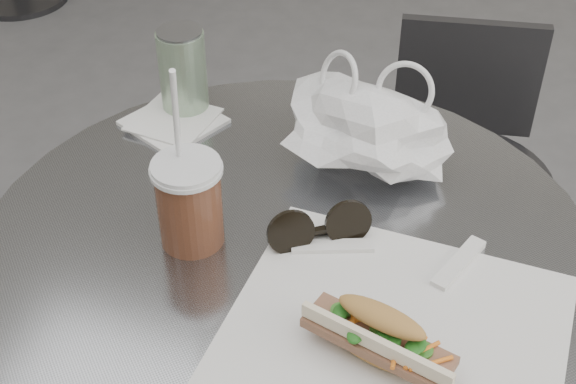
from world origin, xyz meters
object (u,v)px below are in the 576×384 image
(banh_mi, at_px, (379,336))
(sunglasses, at_px, (319,229))
(drink_can, at_px, (183,72))
(iced_coffee, at_px, (189,201))
(chair_far, at_px, (452,215))

(banh_mi, relative_size, sunglasses, 1.74)
(banh_mi, xyz_separation_m, drink_can, (-0.38, 0.37, 0.03))
(iced_coffee, bearing_deg, drink_can, 115.55)
(iced_coffee, xyz_separation_m, sunglasses, (0.15, 0.04, -0.04))
(banh_mi, height_order, sunglasses, banh_mi)
(sunglasses, relative_size, drink_can, 0.91)
(banh_mi, relative_size, iced_coffee, 0.85)
(chair_far, height_order, drink_can, drink_can)
(chair_far, relative_size, banh_mi, 3.29)
(chair_far, bearing_deg, banh_mi, 80.00)
(chair_far, distance_m, banh_mi, 0.90)
(chair_far, bearing_deg, iced_coffee, 58.76)
(iced_coffee, height_order, drink_can, iced_coffee)
(chair_far, xyz_separation_m, banh_mi, (-0.01, -0.76, 0.47))
(iced_coffee, distance_m, sunglasses, 0.16)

